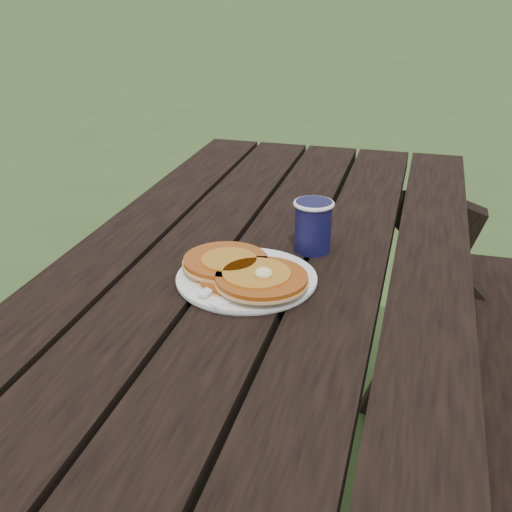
% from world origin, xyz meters
% --- Properties ---
extents(picnic_table, '(1.36, 1.80, 0.75)m').
position_xyz_m(picnic_table, '(0.00, 0.00, 0.37)').
color(picnic_table, black).
rests_on(picnic_table, ground).
extents(plate, '(0.25, 0.25, 0.01)m').
position_xyz_m(plate, '(-0.01, -0.02, 0.76)').
color(plate, white).
rests_on(plate, picnic_table).
extents(pancake_stack, '(0.23, 0.20, 0.04)m').
position_xyz_m(pancake_stack, '(-0.01, -0.03, 0.77)').
color(pancake_stack, '#A84A12').
rests_on(pancake_stack, plate).
extents(knife, '(0.11, 0.17, 0.00)m').
position_xyz_m(knife, '(0.02, -0.06, 0.76)').
color(knife, white).
rests_on(knife, plate).
extents(fork, '(0.06, 0.16, 0.01)m').
position_xyz_m(fork, '(-0.04, -0.07, 0.77)').
color(fork, white).
rests_on(fork, plate).
extents(coffee_cup, '(0.08, 0.08, 0.10)m').
position_xyz_m(coffee_cup, '(0.08, 0.14, 0.81)').
color(coffee_cup, '#0F0E33').
rests_on(coffee_cup, picnic_table).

